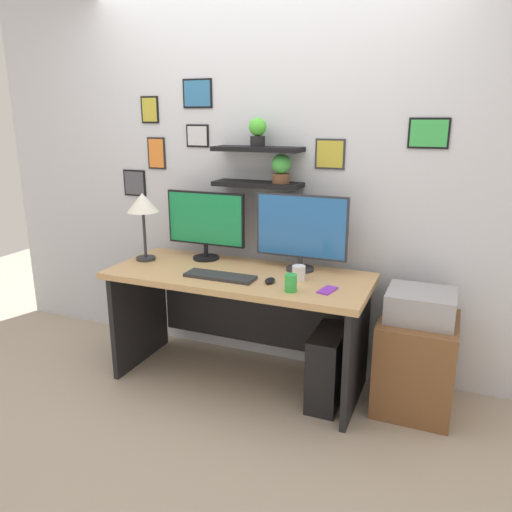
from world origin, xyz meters
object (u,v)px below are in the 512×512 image
object	(u,v)px
desk_lamp	(143,206)
pen_cup	(291,283)
computer_tower_right	(328,367)
desk	(242,301)
monitor_left	(206,222)
keyboard	(220,276)
monitor_right	(301,230)
cell_phone	(327,290)
computer_mouse	(270,281)
coffee_mug	(299,273)
printer	(421,305)
drawer_cabinet	(415,363)

from	to	relation	value
desk_lamp	pen_cup	world-z (taller)	desk_lamp
computer_tower_right	desk	bearing A→B (deg)	172.23
desk	monitor_left	bearing A→B (deg)	154.44
desk	keyboard	size ratio (longest dim) A/B	3.76
monitor_right	cell_phone	size ratio (longest dim) A/B	4.23
desk_lamp	computer_mouse	bearing A→B (deg)	-8.16
monitor_left	computer_tower_right	size ratio (longest dim) A/B	1.23
coffee_mug	printer	bearing A→B (deg)	9.58
drawer_cabinet	printer	distance (m)	0.37
coffee_mug	desk_lamp	bearing A→B (deg)	178.90
keyboard	drawer_cabinet	world-z (taller)	keyboard
desk_lamp	computer_tower_right	xyz separation A→B (m)	(1.32, -0.06, -0.89)
desk_lamp	computer_tower_right	bearing A→B (deg)	-2.59
pen_cup	computer_tower_right	size ratio (longest dim) A/B	0.22
desk_lamp	drawer_cabinet	size ratio (longest dim) A/B	0.81
computer_mouse	printer	distance (m)	0.88
monitor_right	computer_mouse	xyz separation A→B (m)	(-0.09, -0.32, -0.25)
desk	monitor_right	size ratio (longest dim) A/B	2.79
monitor_right	desk_lamp	distance (m)	1.07
monitor_left	computer_mouse	size ratio (longest dim) A/B	6.29
computer_mouse	desk_lamp	size ratio (longest dim) A/B	0.20
desk_lamp	pen_cup	xyz separation A→B (m)	(1.12, -0.23, -0.32)
cell_phone	coffee_mug	size ratio (longest dim) A/B	1.56
cell_phone	coffee_mug	bearing A→B (deg)	161.13
printer	desk	bearing A→B (deg)	-176.12
monitor_left	monitor_right	xyz separation A→B (m)	(0.68, 0.00, 0.00)
desk	computer_tower_right	bearing A→B (deg)	-7.77
desk	desk_lamp	size ratio (longest dim) A/B	3.60
desk	drawer_cabinet	size ratio (longest dim) A/B	2.93
drawer_cabinet	computer_tower_right	xyz separation A→B (m)	(-0.49, -0.16, -0.05)
pen_cup	computer_tower_right	bearing A→B (deg)	41.59
keyboard	computer_tower_right	world-z (taller)	keyboard
coffee_mug	keyboard	bearing A→B (deg)	-162.83
desk_lamp	coffee_mug	distance (m)	1.15
coffee_mug	printer	xyz separation A→B (m)	(0.70, 0.12, -0.14)
pen_cup	drawer_cabinet	xyz separation A→B (m)	(0.68, 0.33, -0.52)
computer_mouse	desk_lamp	distance (m)	1.04
monitor_right	pen_cup	distance (m)	0.47
desk	monitor_right	distance (m)	0.60
computer_mouse	desk	bearing A→B (deg)	147.54
coffee_mug	pen_cup	xyz separation A→B (m)	(0.02, -0.21, 0.01)
monitor_right	desk_lamp	world-z (taller)	monitor_right
coffee_mug	drawer_cabinet	bearing A→B (deg)	9.58
monitor_left	drawer_cabinet	world-z (taller)	monitor_left
coffee_mug	pen_cup	distance (m)	0.21
monitor_left	computer_mouse	xyz separation A→B (m)	(0.59, -0.32, -0.24)
monitor_left	computer_tower_right	bearing A→B (deg)	-14.53
monitor_left	drawer_cabinet	xyz separation A→B (m)	(1.44, -0.09, -0.72)
desk	computer_tower_right	xyz separation A→B (m)	(0.61, -0.08, -0.31)
drawer_cabinet	printer	world-z (taller)	printer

